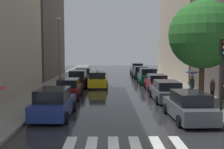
{
  "coord_description": "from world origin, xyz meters",
  "views": [
    {
      "loc": [
        -0.68,
        -9.66,
        3.87
      ],
      "look_at": [
        -0.22,
        19.76,
        1.25
      ],
      "focal_mm": 44.15,
      "sensor_mm": 36.0,
      "label": 1
    }
  ],
  "objects_px": {
    "parked_car_left_nearest": "(54,104)",
    "parked_car_right_fourth": "(148,77)",
    "parked_car_left_fourth": "(83,75)",
    "parked_car_right_nearest": "(189,107)",
    "pedestrian_by_kerb": "(192,79)",
    "parked_car_left_third": "(78,79)",
    "parked_car_right_second": "(166,91)",
    "traffic_light_right_corner": "(223,61)",
    "street_tree_right": "(203,35)",
    "parked_car_left_second": "(69,89)",
    "parked_car_right_fifth": "(140,73)",
    "parked_car_right_sixth": "(137,69)",
    "taxi_midroad": "(98,80)",
    "parked_car_right_third": "(156,83)",
    "pedestrian_foreground": "(212,89)",
    "lamp_post_left": "(59,47)"
  },
  "relations": [
    {
      "from": "parked_car_right_third",
      "to": "parked_car_right_fourth",
      "type": "xyz_separation_m",
      "value": [
        -0.07,
        5.28,
        0.09
      ]
    },
    {
      "from": "parked_car_left_third",
      "to": "lamp_post_left",
      "type": "xyz_separation_m",
      "value": [
        -1.8,
        -0.78,
        3.33
      ]
    },
    {
      "from": "pedestrian_foreground",
      "to": "pedestrian_by_kerb",
      "type": "relative_size",
      "value": 0.77
    },
    {
      "from": "parked_car_right_third",
      "to": "pedestrian_foreground",
      "type": "xyz_separation_m",
      "value": [
        3.13,
        -5.9,
        0.22
      ]
    },
    {
      "from": "parked_car_right_fifth",
      "to": "pedestrian_by_kerb",
      "type": "xyz_separation_m",
      "value": [
        1.95,
        -16.75,
        0.93
      ]
    },
    {
      "from": "parked_car_left_fourth",
      "to": "parked_car_right_second",
      "type": "height_order",
      "value": "parked_car_left_fourth"
    },
    {
      "from": "parked_car_right_nearest",
      "to": "pedestrian_foreground",
      "type": "height_order",
      "value": "pedestrian_foreground"
    },
    {
      "from": "parked_car_right_fifth",
      "to": "lamp_post_left",
      "type": "relative_size",
      "value": 0.58
    },
    {
      "from": "parked_car_left_third",
      "to": "parked_car_right_third",
      "type": "height_order",
      "value": "parked_car_left_third"
    },
    {
      "from": "parked_car_left_second",
      "to": "parked_car_right_fifth",
      "type": "distance_m",
      "value": 17.16
    },
    {
      "from": "parked_car_right_fourth",
      "to": "taxi_midroad",
      "type": "bearing_deg",
      "value": 116.64
    },
    {
      "from": "parked_car_left_fourth",
      "to": "parked_car_left_nearest",
      "type": "bearing_deg",
      "value": 179.7
    },
    {
      "from": "parked_car_left_second",
      "to": "parked_car_left_third",
      "type": "height_order",
      "value": "parked_car_left_third"
    },
    {
      "from": "parked_car_left_second",
      "to": "parked_car_right_nearest",
      "type": "height_order",
      "value": "parked_car_right_nearest"
    },
    {
      "from": "parked_car_right_fourth",
      "to": "parked_car_right_sixth",
      "type": "height_order",
      "value": "parked_car_right_sixth"
    },
    {
      "from": "parked_car_right_fourth",
      "to": "parked_car_right_fifth",
      "type": "bearing_deg",
      "value": 0.91
    },
    {
      "from": "pedestrian_by_kerb",
      "to": "parked_car_left_third",
      "type": "bearing_deg",
      "value": 153.1
    },
    {
      "from": "parked_car_right_sixth",
      "to": "parked_car_left_third",
      "type": "bearing_deg",
      "value": 152.79
    },
    {
      "from": "parked_car_right_nearest",
      "to": "traffic_light_right_corner",
      "type": "bearing_deg",
      "value": -103.41
    },
    {
      "from": "parked_car_right_third",
      "to": "pedestrian_foreground",
      "type": "height_order",
      "value": "pedestrian_foreground"
    },
    {
      "from": "parked_car_right_fifth",
      "to": "pedestrian_by_kerb",
      "type": "bearing_deg",
      "value": -174.46
    },
    {
      "from": "parked_car_left_second",
      "to": "parked_car_right_third",
      "type": "relative_size",
      "value": 0.87
    },
    {
      "from": "parked_car_left_nearest",
      "to": "pedestrian_foreground",
      "type": "relative_size",
      "value": 2.83
    },
    {
      "from": "street_tree_right",
      "to": "parked_car_left_fourth",
      "type": "bearing_deg",
      "value": 123.12
    },
    {
      "from": "parked_car_left_fourth",
      "to": "parked_car_right_sixth",
      "type": "bearing_deg",
      "value": -39.15
    },
    {
      "from": "parked_car_left_second",
      "to": "taxi_midroad",
      "type": "height_order",
      "value": "taxi_midroad"
    },
    {
      "from": "parked_car_left_nearest",
      "to": "parked_car_right_third",
      "type": "relative_size",
      "value": 0.96
    },
    {
      "from": "parked_car_left_nearest",
      "to": "parked_car_right_fourth",
      "type": "bearing_deg",
      "value": -24.79
    },
    {
      "from": "parked_car_left_third",
      "to": "parked_car_right_sixth",
      "type": "xyz_separation_m",
      "value": [
        7.74,
        14.95,
        0.01
      ]
    },
    {
      "from": "parked_car_left_fourth",
      "to": "parked_car_right_nearest",
      "type": "distance_m",
      "value": 20.62
    },
    {
      "from": "taxi_midroad",
      "to": "traffic_light_right_corner",
      "type": "height_order",
      "value": "traffic_light_right_corner"
    },
    {
      "from": "parked_car_left_second",
      "to": "street_tree_right",
      "type": "relative_size",
      "value": 0.56
    },
    {
      "from": "parked_car_left_fourth",
      "to": "parked_car_right_second",
      "type": "distance_m",
      "value": 15.33
    },
    {
      "from": "parked_car_right_fourth",
      "to": "lamp_post_left",
      "type": "xyz_separation_m",
      "value": [
        -9.46,
        -3.49,
        3.33
      ]
    },
    {
      "from": "parked_car_right_nearest",
      "to": "parked_car_right_second",
      "type": "bearing_deg",
      "value": -1.35
    },
    {
      "from": "pedestrian_foreground",
      "to": "parked_car_right_second",
      "type": "bearing_deg",
      "value": -86.66
    },
    {
      "from": "parked_car_right_sixth",
      "to": "taxi_midroad",
      "type": "bearing_deg",
      "value": 159.38
    },
    {
      "from": "pedestrian_foreground",
      "to": "parked_car_right_nearest",
      "type": "bearing_deg",
      "value": -18.74
    },
    {
      "from": "parked_car_right_fifth",
      "to": "lamp_post_left",
      "type": "height_order",
      "value": "lamp_post_left"
    },
    {
      "from": "parked_car_left_nearest",
      "to": "parked_car_right_sixth",
      "type": "xyz_separation_m",
      "value": [
        7.79,
        27.87,
        0.04
      ]
    },
    {
      "from": "parked_car_right_sixth",
      "to": "pedestrian_foreground",
      "type": "xyz_separation_m",
      "value": [
        3.12,
        -23.42,
        0.13
      ]
    },
    {
      "from": "street_tree_right",
      "to": "lamp_post_left",
      "type": "distance_m",
      "value": 14.38
    },
    {
      "from": "parked_car_left_third",
      "to": "parked_car_right_sixth",
      "type": "height_order",
      "value": "parked_car_right_sixth"
    },
    {
      "from": "parked_car_right_second",
      "to": "parked_car_left_nearest",
      "type": "bearing_deg",
      "value": 123.83
    },
    {
      "from": "parked_car_left_third",
      "to": "parked_car_right_third",
      "type": "relative_size",
      "value": 0.94
    },
    {
      "from": "parked_car_right_nearest",
      "to": "taxi_midroad",
      "type": "distance_m",
      "value": 14.68
    },
    {
      "from": "parked_car_right_nearest",
      "to": "parked_car_right_third",
      "type": "bearing_deg",
      "value": -2.18
    },
    {
      "from": "parked_car_left_third",
      "to": "traffic_light_right_corner",
      "type": "bearing_deg",
      "value": -144.48
    },
    {
      "from": "parked_car_left_second",
      "to": "parked_car_right_third",
      "type": "xyz_separation_m",
      "value": [
        7.8,
        3.93,
        0.0
      ]
    },
    {
      "from": "parked_car_left_fourth",
      "to": "parked_car_right_sixth",
      "type": "relative_size",
      "value": 1.03
    }
  ]
}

